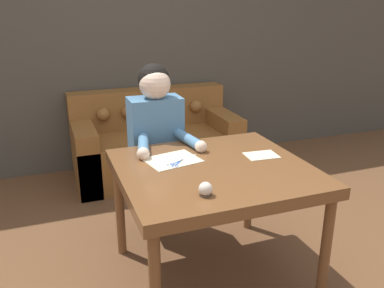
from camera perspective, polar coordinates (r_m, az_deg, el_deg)
ground_plane at (r=2.68m, az=1.99°, el=-19.27°), size 16.00×16.00×0.00m
wall_back at (r=4.27m, az=-9.61°, el=14.04°), size 8.00×0.06×2.60m
dining_table at (r=2.42m, az=3.08°, el=-4.86°), size 1.11×1.03×0.76m
couch at (r=4.14m, az=-5.19°, el=-0.05°), size 1.61×0.79×0.84m
person at (r=2.98m, az=-5.00°, el=-0.66°), size 0.46×0.61×1.27m
pattern_paper_main at (r=2.48m, az=-2.77°, el=-2.25°), size 0.36×0.30×0.00m
pattern_paper_offcut at (r=2.59m, az=9.71°, el=-1.57°), size 0.21×0.16×0.00m
scissors at (r=2.44m, az=-1.96°, el=-2.62°), size 0.22×0.20×0.01m
pin_cushion at (r=2.03m, az=1.91°, el=-6.40°), size 0.07×0.07×0.07m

